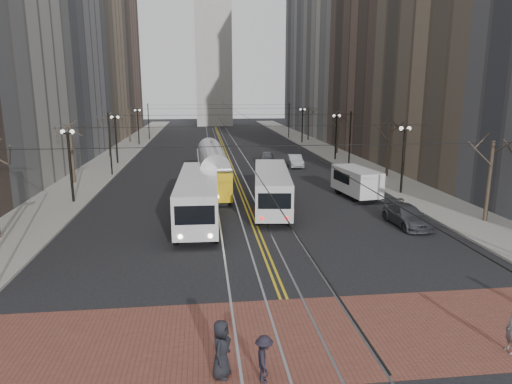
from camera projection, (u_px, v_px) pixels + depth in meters
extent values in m
plane|color=black|center=(280.00, 290.00, 20.63)|extent=(260.00, 260.00, 0.00)
cube|color=gray|center=(117.00, 156.00, 62.52)|extent=(5.00, 140.00, 0.15)
cube|color=gray|center=(330.00, 152.00, 65.95)|extent=(5.00, 140.00, 0.15)
cube|color=brown|center=(298.00, 336.00, 16.75)|extent=(25.00, 6.00, 0.01)
cube|color=gray|center=(226.00, 155.00, 64.25)|extent=(4.80, 130.00, 0.02)
cube|color=gold|center=(226.00, 155.00, 64.25)|extent=(0.42, 130.00, 0.01)
cube|color=slate|center=(26.00, 26.00, 58.61)|extent=(16.00, 20.00, 34.00)
cube|color=brown|center=(95.00, 37.00, 96.73)|extent=(16.00, 20.00, 40.00)
cube|color=brown|center=(405.00, 31.00, 64.44)|extent=(16.00, 20.00, 34.00)
cube|color=slate|center=(329.00, 40.00, 102.56)|extent=(16.00, 20.00, 40.00)
cube|color=#B2AFA5|center=(212.00, 12.00, 113.42)|extent=(9.00, 9.00, 56.00)
cylinder|color=black|center=(71.00, 169.00, 35.90)|extent=(0.20, 0.20, 5.60)
cylinder|color=black|center=(116.00, 141.00, 55.29)|extent=(0.20, 0.20, 5.60)
cylinder|color=black|center=(138.00, 128.00, 74.68)|extent=(0.20, 0.20, 5.60)
cylinder|color=black|center=(403.00, 162.00, 39.03)|extent=(0.20, 0.20, 5.60)
cylinder|color=black|center=(336.00, 139.00, 58.42)|extent=(0.20, 0.20, 5.60)
cylinder|color=black|center=(302.00, 127.00, 77.81)|extent=(0.20, 0.20, 5.60)
cylinder|color=#382D23|center=(72.00, 155.00, 43.43)|extent=(0.28, 0.28, 5.60)
cylinder|color=#382D23|center=(109.00, 137.00, 60.88)|extent=(0.28, 0.28, 5.60)
cylinder|color=#382D23|center=(130.00, 126.00, 78.33)|extent=(0.28, 0.28, 5.60)
cylinder|color=#382D23|center=(489.00, 182.00, 30.54)|extent=(0.28, 0.28, 5.60)
cylinder|color=#382D23|center=(388.00, 150.00, 47.02)|extent=(0.28, 0.28, 5.60)
cylinder|color=#382D23|center=(337.00, 134.00, 64.47)|extent=(0.28, 0.28, 5.60)
cylinder|color=#382D23|center=(308.00, 125.00, 81.92)|extent=(0.28, 0.28, 5.60)
cylinder|color=black|center=(215.00, 112.00, 62.77)|extent=(0.03, 120.00, 0.03)
cylinder|color=black|center=(237.00, 111.00, 63.12)|extent=(0.03, 120.00, 0.03)
cylinder|color=black|center=(110.00, 145.00, 47.52)|extent=(0.16, 0.16, 6.60)
cylinder|color=black|center=(149.00, 122.00, 82.41)|extent=(0.16, 0.16, 6.60)
cylinder|color=black|center=(350.00, 142.00, 50.47)|extent=(0.16, 0.16, 6.60)
cylinder|color=black|center=(289.00, 121.00, 85.36)|extent=(0.16, 0.16, 6.60)
cube|color=silver|center=(198.00, 198.00, 31.35)|extent=(2.92, 12.55, 3.12)
cube|color=yellow|center=(212.00, 173.00, 41.07)|extent=(2.80, 13.48, 3.17)
cube|color=silver|center=(272.00, 190.00, 34.50)|extent=(3.79, 11.54, 2.95)
cube|color=silver|center=(356.00, 183.00, 38.28)|extent=(2.89, 5.77, 2.44)
imported|color=#44474D|center=(267.00, 158.00, 55.80)|extent=(2.46, 4.64, 1.50)
imported|color=#A2A5AA|center=(295.00, 161.00, 53.82)|extent=(1.70, 4.43, 1.44)
imported|color=#3F4147|center=(407.00, 216.00, 30.35)|extent=(2.09, 4.74, 1.35)
imported|color=black|center=(221.00, 349.00, 14.18)|extent=(0.88, 1.07, 1.89)
imported|color=slate|center=(512.00, 331.00, 15.54)|extent=(0.39, 0.58, 1.58)
imported|color=black|center=(264.00, 359.00, 13.97)|extent=(0.58, 0.99, 1.52)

